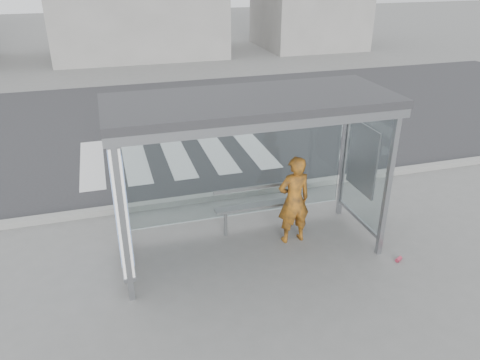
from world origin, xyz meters
name	(u,v)px	position (x,y,z in m)	size (l,w,h in m)	color
ground	(250,250)	(0.00, 0.00, 0.00)	(80.00, 80.00, 0.00)	slate
road	(179,122)	(0.00, 7.00, 0.00)	(30.00, 10.00, 0.01)	#2C2C2F
curb	(221,195)	(0.00, 1.95, 0.06)	(30.00, 0.18, 0.12)	gray
crosswalk	(176,155)	(-0.50, 4.50, 0.00)	(4.55, 3.00, 0.00)	silver
bus_shelter	(226,140)	(-0.37, 0.06, 1.98)	(4.25, 1.65, 2.62)	gray
building_center	(136,2)	(0.00, 18.00, 2.50)	(8.00, 5.00, 5.00)	gray
person	(294,200)	(0.78, 0.09, 0.78)	(0.57, 0.37, 1.56)	orange
bench	(260,205)	(0.36, 0.58, 0.50)	(1.61, 0.21, 0.83)	slate
soda_can	(399,259)	(2.20, -0.99, 0.03)	(0.07, 0.07, 0.12)	#EC4564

